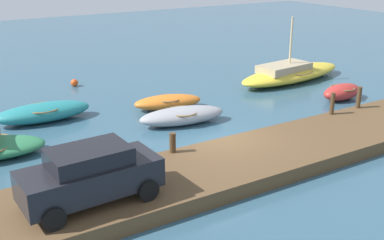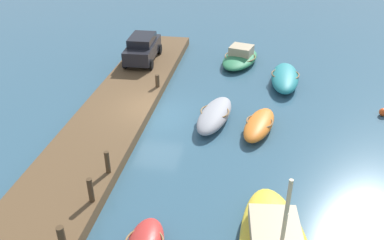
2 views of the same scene
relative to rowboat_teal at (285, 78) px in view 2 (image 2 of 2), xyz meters
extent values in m
plane|color=#33566B|center=(5.10, -6.70, -0.43)|extent=(84.00, 84.00, 0.00)
cube|color=brown|center=(5.10, -8.70, -0.17)|extent=(22.26, 3.56, 0.52)
cylinder|color=#C6B284|center=(14.23, -0.59, 1.80)|extent=(0.12, 0.12, 3.11)
ellipsoid|color=teal|center=(0.00, 0.00, -0.01)|extent=(4.33, 1.74, 0.84)
torus|color=olive|center=(0.00, 0.00, 0.22)|extent=(1.72, 1.72, 0.07)
ellipsoid|color=#939399|center=(5.20, -3.61, -0.04)|extent=(4.11, 2.03, 0.78)
torus|color=olive|center=(5.20, -3.61, 0.18)|extent=(1.68, 1.68, 0.07)
ellipsoid|color=orange|center=(5.69, -1.37, -0.08)|extent=(3.54, 1.97, 0.69)
torus|color=olive|center=(5.69, -1.37, 0.11)|extent=(1.57, 1.57, 0.07)
ellipsoid|color=#2D7A4C|center=(-2.83, -2.88, -0.10)|extent=(4.54, 2.96, 0.66)
torus|color=olive|center=(-2.83, -2.88, 0.08)|extent=(2.53, 2.53, 0.07)
cube|color=tan|center=(-3.02, -2.83, 0.42)|extent=(1.62, 1.69, 0.63)
cylinder|color=#47331E|center=(2.72, -7.17, 0.46)|extent=(0.23, 0.23, 0.73)
cylinder|color=#47331E|center=(10.73, -7.17, 0.58)|extent=(0.19, 0.19, 0.98)
cylinder|color=#47331E|center=(12.44, -7.17, 0.59)|extent=(0.20, 0.20, 0.99)
cylinder|color=#47331E|center=(14.74, -7.17, 0.57)|extent=(0.24, 0.24, 0.95)
cube|color=black|center=(-0.98, -9.06, 0.84)|extent=(3.99, 1.81, 0.85)
cube|color=black|center=(-0.98, -9.06, 1.51)|extent=(2.26, 1.54, 0.50)
cylinder|color=black|center=(0.36, -8.18, 0.41)|extent=(0.65, 0.25, 0.64)
cylinder|color=black|center=(0.43, -9.82, 0.41)|extent=(0.65, 0.25, 0.64)
cylinder|color=black|center=(-2.39, -8.30, 0.41)|extent=(0.65, 0.25, 0.64)
cylinder|color=black|center=(-2.32, -9.94, 0.41)|extent=(0.65, 0.25, 0.64)
sphere|color=#E54C19|center=(3.08, 4.96, -0.22)|extent=(0.42, 0.42, 0.42)
camera|label=1|loc=(-4.79, -20.80, 6.90)|focal=44.32mm
camera|label=2|loc=(22.75, -1.73, 9.92)|focal=37.63mm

